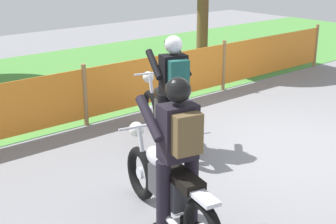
{
  "coord_description": "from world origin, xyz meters",
  "views": [
    {
      "loc": [
        -5.59,
        -4.13,
        2.85
      ],
      "look_at": [
        -1.88,
        0.25,
        0.9
      ],
      "focal_mm": 52.23,
      "sensor_mm": 36.0,
      "label": 1
    }
  ],
  "objects_px": {
    "motorcycle_trailing": "(167,114)",
    "rider_lead": "(178,150)",
    "rider_trailing": "(174,87)",
    "motorcycle_lead": "(168,186)"
  },
  "relations": [
    {
      "from": "motorcycle_trailing",
      "to": "rider_trailing",
      "type": "bearing_deg",
      "value": -179.49
    },
    {
      "from": "rider_lead",
      "to": "rider_trailing",
      "type": "relative_size",
      "value": 1.0
    },
    {
      "from": "motorcycle_lead",
      "to": "rider_trailing",
      "type": "distance_m",
      "value": 2.13
    },
    {
      "from": "motorcycle_trailing",
      "to": "rider_trailing",
      "type": "xyz_separation_m",
      "value": [
        -0.07,
        -0.22,
        0.47
      ]
    },
    {
      "from": "motorcycle_trailing",
      "to": "rider_trailing",
      "type": "distance_m",
      "value": 0.53
    },
    {
      "from": "motorcycle_lead",
      "to": "rider_lead",
      "type": "distance_m",
      "value": 0.53
    },
    {
      "from": "motorcycle_trailing",
      "to": "rider_lead",
      "type": "distance_m",
      "value": 2.52
    },
    {
      "from": "motorcycle_lead",
      "to": "motorcycle_trailing",
      "type": "bearing_deg",
      "value": -27.59
    },
    {
      "from": "motorcycle_trailing",
      "to": "rider_lead",
      "type": "relative_size",
      "value": 1.19
    },
    {
      "from": "motorcycle_lead",
      "to": "rider_lead",
      "type": "height_order",
      "value": "rider_lead"
    }
  ]
}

